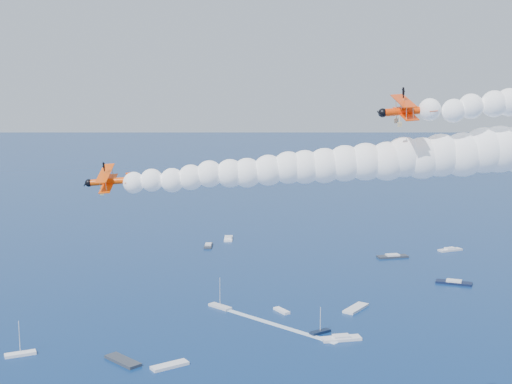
% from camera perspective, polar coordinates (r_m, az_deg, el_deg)
% --- Properties ---
extents(biplane_lead, '(10.39, 11.43, 6.86)m').
position_cam_1_polar(biplane_lead, '(91.58, 12.42, 6.55)').
color(biplane_lead, '#FF3C05').
extents(biplane_trail, '(9.21, 10.13, 6.34)m').
position_cam_1_polar(biplane_trail, '(94.13, -12.00, 0.86)').
color(biplane_trail, '#FF4A05').
extents(smoke_trail_trail, '(66.46, 56.25, 11.70)m').
position_cam_1_polar(smoke_trail_trail, '(93.05, 7.43, 2.39)').
color(smoke_trail_trail, white).
extents(spectator_boats, '(211.87, 180.92, 0.70)m').
position_cam_1_polar(spectator_boats, '(207.25, 11.08, -9.22)').
color(spectator_boats, silver).
rests_on(spectator_boats, ground).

